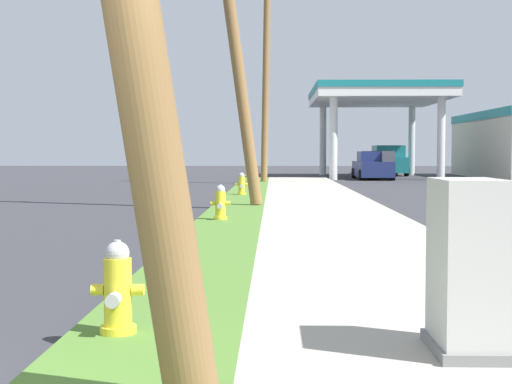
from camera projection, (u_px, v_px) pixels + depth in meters
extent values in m
cylinder|color=yellow|center=(118.00, 329.00, 5.99)|extent=(0.29, 0.29, 0.06)
cylinder|color=yellow|center=(118.00, 296.00, 5.98)|extent=(0.22, 0.22, 0.60)
sphere|color=#B2B2B7|center=(117.00, 253.00, 5.96)|extent=(0.19, 0.19, 0.19)
cylinder|color=#B2B2B7|center=(117.00, 243.00, 5.95)|extent=(0.06, 0.06, 0.05)
cylinder|color=yellow|center=(98.00, 290.00, 5.98)|extent=(0.10, 0.09, 0.09)
cylinder|color=yellow|center=(138.00, 290.00, 5.97)|extent=(0.10, 0.09, 0.09)
cylinder|color=#B2B2B7|center=(113.00, 300.00, 5.81)|extent=(0.11, 0.12, 0.11)
cylinder|color=yellow|center=(221.00, 218.00, 16.02)|extent=(0.29, 0.29, 0.06)
cylinder|color=yellow|center=(220.00, 205.00, 16.01)|extent=(0.22, 0.22, 0.60)
sphere|color=#B2B2B7|center=(220.00, 189.00, 15.99)|extent=(0.19, 0.19, 0.19)
cylinder|color=#B2B2B7|center=(220.00, 186.00, 15.99)|extent=(0.06, 0.06, 0.05)
cylinder|color=yellow|center=(213.00, 203.00, 16.01)|extent=(0.10, 0.09, 0.09)
cylinder|color=yellow|center=(228.00, 203.00, 16.00)|extent=(0.10, 0.09, 0.09)
cylinder|color=#B2B2B7|center=(220.00, 206.00, 15.84)|extent=(0.11, 0.12, 0.11)
cylinder|color=yellow|center=(242.00, 194.00, 25.33)|extent=(0.29, 0.29, 0.06)
cylinder|color=yellow|center=(242.00, 186.00, 25.31)|extent=(0.22, 0.22, 0.60)
sphere|color=#B2B2B7|center=(242.00, 176.00, 25.30)|extent=(0.19, 0.19, 0.19)
cylinder|color=#B2B2B7|center=(242.00, 173.00, 25.29)|extent=(0.06, 0.06, 0.05)
cylinder|color=yellow|center=(237.00, 184.00, 25.32)|extent=(0.10, 0.09, 0.09)
cylinder|color=yellow|center=(246.00, 184.00, 25.31)|extent=(0.10, 0.09, 0.09)
cylinder|color=#B2B2B7|center=(241.00, 186.00, 25.14)|extent=(0.11, 0.12, 0.11)
cylinder|color=yellow|center=(250.00, 182.00, 34.81)|extent=(0.29, 0.29, 0.06)
cylinder|color=yellow|center=(250.00, 176.00, 34.79)|extent=(0.22, 0.22, 0.60)
sphere|color=#B2B2B7|center=(250.00, 169.00, 34.77)|extent=(0.19, 0.19, 0.19)
cylinder|color=#B2B2B7|center=(250.00, 167.00, 34.77)|extent=(0.06, 0.06, 0.05)
cylinder|color=yellow|center=(246.00, 175.00, 34.79)|extent=(0.10, 0.09, 0.09)
cylinder|color=yellow|center=(253.00, 175.00, 34.79)|extent=(0.10, 0.09, 0.09)
cylinder|color=#B2B2B7|center=(250.00, 177.00, 34.62)|extent=(0.11, 0.12, 0.11)
cylinder|color=olive|center=(233.00, 31.00, 20.11)|extent=(1.60, 0.50, 9.31)
cylinder|color=olive|center=(266.00, 78.00, 36.26)|extent=(0.57, 0.45, 9.99)
cube|color=slate|center=(466.00, 347.00, 5.42)|extent=(0.50, 0.79, 0.08)
cube|color=#B7B7B2|center=(467.00, 266.00, 5.39)|extent=(0.44, 0.73, 1.25)
cylinder|color=silver|center=(334.00, 139.00, 41.48)|extent=(0.44, 0.44, 4.56)
cylinder|color=silver|center=(441.00, 139.00, 41.35)|extent=(0.44, 0.44, 4.56)
cylinder|color=silver|center=(323.00, 141.00, 50.30)|extent=(0.44, 0.44, 4.56)
cylinder|color=silver|center=(412.00, 141.00, 50.17)|extent=(0.44, 0.44, 4.56)
cube|color=white|center=(377.00, 98.00, 45.69)|extent=(7.71, 10.63, 0.50)
cube|color=#197A7F|center=(377.00, 91.00, 45.67)|extent=(7.81, 10.73, 0.36)
cube|color=#47474C|center=(387.00, 165.00, 41.50)|extent=(0.70, 1.10, 1.60)
cube|color=#47474C|center=(367.00, 163.00, 50.31)|extent=(0.70, 1.10, 1.60)
cube|color=#197A7F|center=(481.00, 116.00, 45.60)|extent=(0.50, 13.21, 0.50)
cube|color=white|center=(379.00, 166.00, 52.88)|extent=(2.05, 4.59, 0.85)
cube|color=white|center=(379.00, 155.00, 52.62)|extent=(1.70, 2.11, 0.56)
cylinder|color=black|center=(362.00, 169.00, 54.57)|extent=(0.25, 0.61, 0.60)
cylinder|color=black|center=(386.00, 169.00, 54.62)|extent=(0.25, 0.61, 0.60)
cylinder|color=black|center=(371.00, 170.00, 51.17)|extent=(0.25, 0.61, 0.60)
cylinder|color=black|center=(396.00, 170.00, 51.22)|extent=(0.25, 0.61, 0.60)
cube|color=navy|center=(373.00, 169.00, 42.44)|extent=(1.85, 4.51, 0.85)
cube|color=navy|center=(373.00, 156.00, 42.18)|extent=(1.62, 2.04, 0.56)
cylinder|color=black|center=(354.00, 173.00, 44.16)|extent=(0.22, 0.60, 0.60)
cylinder|color=black|center=(383.00, 173.00, 44.14)|extent=(0.22, 0.60, 0.60)
cylinder|color=black|center=(361.00, 175.00, 40.77)|extent=(0.22, 0.60, 0.60)
cylinder|color=black|center=(393.00, 175.00, 40.74)|extent=(0.22, 0.60, 0.60)
cube|color=#197075|center=(385.00, 165.00, 49.95)|extent=(2.18, 5.46, 1.00)
cube|color=#197075|center=(388.00, 151.00, 48.93)|extent=(1.91, 2.11, 0.76)
cube|color=#197075|center=(382.00, 155.00, 51.10)|extent=(1.98, 2.98, 0.24)
cylinder|color=black|center=(407.00, 170.00, 47.83)|extent=(0.25, 0.77, 0.76)
cylinder|color=black|center=(377.00, 170.00, 47.81)|extent=(0.25, 0.77, 0.76)
cylinder|color=black|center=(393.00, 169.00, 52.12)|extent=(0.25, 0.77, 0.76)
cylinder|color=black|center=(366.00, 169.00, 52.10)|extent=(0.25, 0.77, 0.76)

